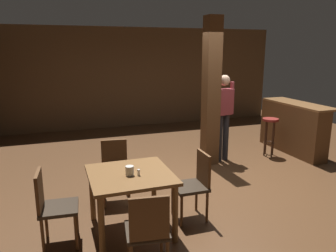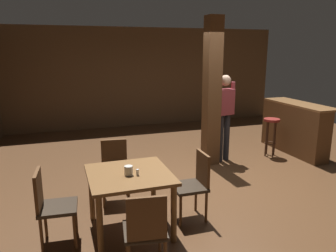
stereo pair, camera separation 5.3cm
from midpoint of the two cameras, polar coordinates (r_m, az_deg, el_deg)
name	(u,v)px [view 1 (the left image)]	position (r m, az deg, el deg)	size (l,w,h in m)	color
ground_plane	(217,179)	(5.83, 8.21, -9.10)	(10.80, 10.80, 0.00)	#4C301C
wall_back	(146,77)	(9.63, -4.04, 8.46)	(8.00, 0.10, 2.80)	brown
pillar	(211,93)	(6.28, 7.28, 5.80)	(0.28, 0.28, 2.80)	brown
dining_table	(131,182)	(4.04, -6.92, -9.74)	(0.98, 0.98, 0.75)	brown
chair_south	(148,229)	(3.32, -4.00, -17.53)	(0.48, 0.48, 0.89)	#2D2319
chair_east	(195,182)	(4.36, 4.39, -9.70)	(0.43, 0.43, 0.89)	#2D2319
chair_west	(52,204)	(4.01, -19.98, -12.66)	(0.46, 0.46, 0.89)	#2D2319
chair_north	(115,168)	(4.91, -9.52, -7.16)	(0.47, 0.47, 0.89)	#2D2319
napkin_cup	(130,171)	(3.92, -7.08, -7.73)	(0.10, 0.10, 0.11)	beige
salt_shaker	(139,172)	(3.90, -5.51, -8.06)	(0.03, 0.03, 0.08)	silver
standing_person	(223,112)	(6.52, 9.41, 2.47)	(0.47, 0.26, 1.72)	maroon
bar_counter	(292,127)	(7.57, 20.67, -0.22)	(0.56, 1.76, 1.08)	brown
bar_stool_near	(270,128)	(7.16, 17.14, -0.39)	(0.33, 0.33, 0.80)	maroon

